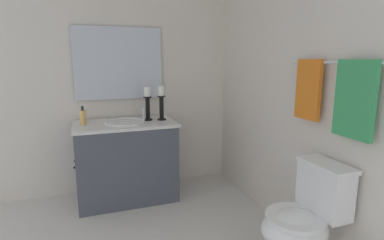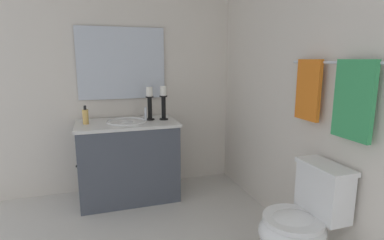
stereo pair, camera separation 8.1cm
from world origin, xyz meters
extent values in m
cube|color=silver|center=(0.00, 1.37, 1.23)|extent=(2.85, 0.04, 2.45)
cube|color=silver|center=(-1.43, 0.00, 1.23)|extent=(0.04, 2.74, 2.45)
cube|color=#474C56|center=(-1.10, 0.14, 0.39)|extent=(0.55, 0.96, 0.77)
cube|color=silver|center=(-1.10, 0.14, 0.79)|extent=(0.58, 0.99, 0.03)
sphere|color=black|center=(-1.20, -0.35, 0.42)|extent=(0.02, 0.02, 0.02)
sphere|color=black|center=(-1.00, -0.35, 0.42)|extent=(0.02, 0.02, 0.02)
ellipsoid|color=white|center=(-1.10, 0.14, 0.75)|extent=(0.38, 0.30, 0.11)
torus|color=white|center=(-1.10, 0.14, 0.81)|extent=(0.40, 0.40, 0.02)
cylinder|color=silver|center=(-1.10, 0.33, 0.87)|extent=(0.02, 0.02, 0.14)
cube|color=silver|center=(-1.38, 0.14, 1.37)|extent=(0.02, 0.90, 0.74)
cylinder|color=black|center=(-1.10, 0.51, 0.81)|extent=(0.09, 0.09, 0.01)
cylinder|color=black|center=(-1.10, 0.51, 0.92)|extent=(0.04, 0.04, 0.24)
cylinder|color=black|center=(-1.10, 0.51, 1.05)|extent=(0.08, 0.08, 0.01)
cylinder|color=white|center=(-1.10, 0.51, 1.10)|extent=(0.06, 0.06, 0.10)
cylinder|color=black|center=(-1.14, 0.38, 0.81)|extent=(0.09, 0.09, 0.01)
cylinder|color=black|center=(-1.14, 0.38, 0.92)|extent=(0.04, 0.04, 0.23)
cylinder|color=black|center=(-1.14, 0.38, 1.04)|extent=(0.08, 0.08, 0.01)
cylinder|color=white|center=(-1.14, 0.38, 1.09)|extent=(0.06, 0.06, 0.10)
cylinder|color=#E5B259|center=(-1.12, -0.25, 0.87)|extent=(0.06, 0.06, 0.14)
cylinder|color=black|center=(-1.12, -0.25, 0.96)|extent=(0.02, 0.02, 0.04)
ellipsoid|color=white|center=(0.41, 1.02, 0.32)|extent=(0.38, 0.46, 0.24)
cylinder|color=white|center=(0.41, 1.02, 0.40)|extent=(0.39, 0.39, 0.03)
cube|color=white|center=(0.41, 1.24, 0.56)|extent=(0.36, 0.17, 0.32)
cube|color=white|center=(0.41, 1.24, 0.73)|extent=(0.38, 0.19, 0.03)
cylinder|color=silver|center=(0.33, 1.31, 1.40)|extent=(0.81, 0.02, 0.02)
cube|color=orange|center=(0.13, 1.29, 1.20)|extent=(0.23, 0.03, 0.43)
cube|color=#389E59|center=(0.53, 1.29, 1.18)|extent=(0.28, 0.03, 0.47)
camera|label=1|loc=(1.90, -0.23, 1.41)|focal=28.48mm
camera|label=2|loc=(1.93, -0.15, 1.41)|focal=28.48mm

